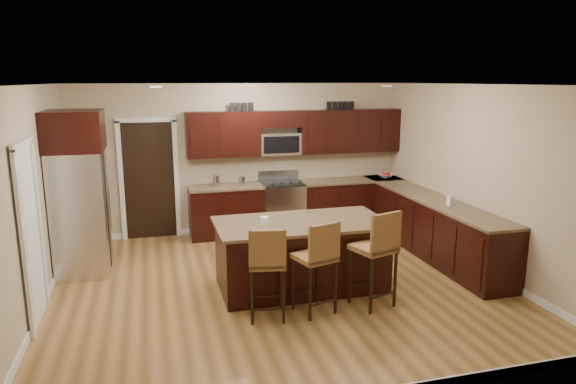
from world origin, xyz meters
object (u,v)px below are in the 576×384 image
object	(u,v)px
island	(301,257)
refrigerator	(79,191)
stool_left	(267,263)
stool_right	(378,248)
range	(282,207)
stool_mid	(318,257)

from	to	relation	value
island	refrigerator	xyz separation A→B (m)	(-2.90, 1.37, 0.78)
stool_left	stool_right	size ratio (longest dim) A/B	0.92
island	range	bearing A→B (deg)	81.20
island	stool_left	xyz separation A→B (m)	(-0.66, -0.85, 0.27)
island	stool_right	distance (m)	1.16
range	stool_left	size ratio (longest dim) A/B	0.98
stool_left	refrigerator	distance (m)	3.19
stool_right	refrigerator	distance (m)	4.26
stool_mid	stool_right	distance (m)	0.76
range	stool_right	world-z (taller)	stool_right
stool_mid	refrigerator	world-z (taller)	refrigerator
range	stool_mid	distance (m)	3.47
stool_mid	stool_right	world-z (taller)	stool_right
stool_mid	refrigerator	size ratio (longest dim) A/B	0.49
range	refrigerator	distance (m)	3.59
stool_right	refrigerator	size ratio (longest dim) A/B	0.52
stool_left	refrigerator	world-z (taller)	refrigerator
stool_left	refrigerator	bearing A→B (deg)	145.44
stool_left	stool_mid	bearing A→B (deg)	10.30
stool_left	stool_mid	size ratio (longest dim) A/B	0.98
range	stool_right	distance (m)	3.46
range	stool_right	size ratio (longest dim) A/B	0.90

